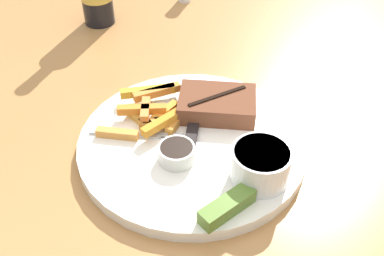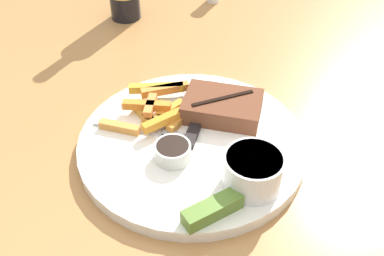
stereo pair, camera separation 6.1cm
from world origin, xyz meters
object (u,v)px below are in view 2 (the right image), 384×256
at_px(coleslaw_cup, 253,169).
at_px(steak_portion, 222,106).
at_px(fork_utensil, 134,128).
at_px(knife_utensil, 198,118).
at_px(pickle_spear, 212,209).
at_px(dinner_plate, 192,143).
at_px(dipping_sauce_cup, 173,151).

bearing_deg(coleslaw_cup, steak_portion, 105.70).
distance_m(fork_utensil, knife_utensil, 0.09).
bearing_deg(pickle_spear, fork_utensil, 128.36).
xyz_separation_m(dinner_plate, dipping_sauce_cup, (-0.02, -0.04, 0.02)).
bearing_deg(steak_portion, fork_utensil, -161.25).
xyz_separation_m(coleslaw_cup, fork_utensil, (-0.16, 0.09, -0.02)).
bearing_deg(knife_utensil, coleslaw_cup, -137.90).
distance_m(steak_portion, pickle_spear, 0.19).
height_order(steak_portion, knife_utensil, steak_portion).
relative_size(steak_portion, coleslaw_cup, 1.66).
distance_m(coleslaw_cup, knife_utensil, 0.14).
bearing_deg(dipping_sauce_cup, pickle_spear, -59.03).
height_order(dinner_plate, coleslaw_cup, coleslaw_cup).
xyz_separation_m(dinner_plate, knife_utensil, (0.01, 0.04, 0.01)).
xyz_separation_m(dipping_sauce_cup, pickle_spear, (0.05, -0.09, -0.00)).
relative_size(steak_portion, knife_utensil, 0.75).
bearing_deg(coleslaw_cup, dipping_sauce_cup, 158.81).
distance_m(dinner_plate, knife_utensil, 0.04).
bearing_deg(steak_portion, pickle_spear, -92.91).
relative_size(dinner_plate, knife_utensil, 1.93).
relative_size(dinner_plate, steak_portion, 2.58).
distance_m(coleslaw_cup, dipping_sauce_cup, 0.11).
relative_size(dipping_sauce_cup, knife_utensil, 0.30).
bearing_deg(dipping_sauce_cup, dinner_plate, 59.56).
distance_m(steak_portion, dipping_sauce_cup, 0.12).
relative_size(dipping_sauce_cup, pickle_spear, 0.66).
bearing_deg(coleslaw_cup, knife_utensil, 120.93).
relative_size(dipping_sauce_cup, fork_utensil, 0.37).
distance_m(steak_portion, coleslaw_cup, 0.14).
distance_m(dinner_plate, steak_portion, 0.07).
distance_m(steak_portion, knife_utensil, 0.04).
xyz_separation_m(dinner_plate, steak_portion, (0.04, 0.06, 0.02)).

